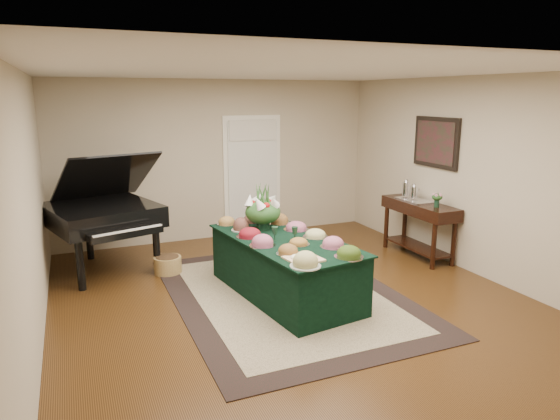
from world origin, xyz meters
name	(u,v)px	position (x,y,z in m)	size (l,w,h in m)	color
ground	(289,298)	(0.00, 0.00, 0.00)	(6.00, 6.00, 0.00)	black
area_rug	(286,294)	(-0.01, 0.11, 0.01)	(2.68, 3.75, 0.01)	black
kitchen_doorway	(253,177)	(0.60, 2.97, 1.02)	(1.05, 0.07, 2.10)	white
buffet_table	(285,267)	(-0.02, 0.11, 0.37)	(1.34, 2.33, 0.73)	black
food_platters	(283,235)	(-0.03, 0.12, 0.78)	(1.11, 2.34, 0.13)	silver
cutting_board	(303,256)	(-0.15, -0.68, 0.77)	(0.40, 0.40, 0.10)	tan
green_goblets	(285,234)	(-0.05, 0.03, 0.82)	(0.29, 0.17, 0.18)	black
floral_centerpiece	(263,208)	(-0.09, 0.66, 1.01)	(0.48, 0.48, 0.48)	black
grand_piano	(103,213)	(-1.99, 1.96, 0.83)	(1.71, 1.90, 1.67)	black
wicker_basket	(168,265)	(-1.21, 1.47, 0.12)	(0.38, 0.38, 0.24)	olive
mahogany_sideboard	(419,214)	(2.50, 0.74, 0.66)	(0.45, 1.37, 0.85)	black
tea_service	(411,192)	(2.50, 0.98, 0.97)	(0.34, 0.58, 0.30)	silver
pink_bouquet	(437,198)	(2.50, 0.37, 1.00)	(0.17, 0.17, 0.22)	black
wall_painting	(436,142)	(2.72, 0.74, 1.75)	(0.05, 0.95, 0.75)	black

